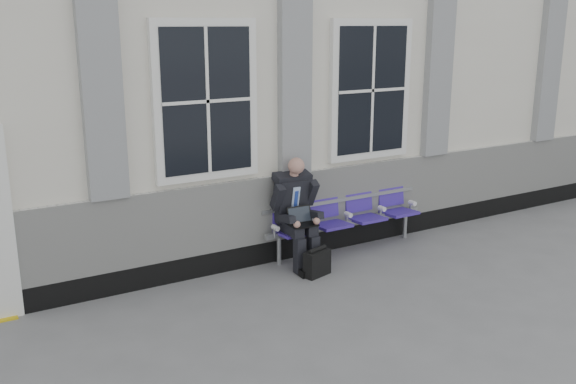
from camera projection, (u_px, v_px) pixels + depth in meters
ground at (413, 279)px, 8.19m from camera, size 70.00×70.00×0.00m
station_building at (277, 82)px, 10.50m from camera, size 14.40×4.40×4.49m
bench at (345, 213)px, 9.09m from camera, size 2.60×0.47×0.91m
businessman at (296, 208)px, 8.47m from camera, size 0.61×0.83×1.48m
briefcase at (317, 263)px, 8.25m from camera, size 0.41×0.25×0.39m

